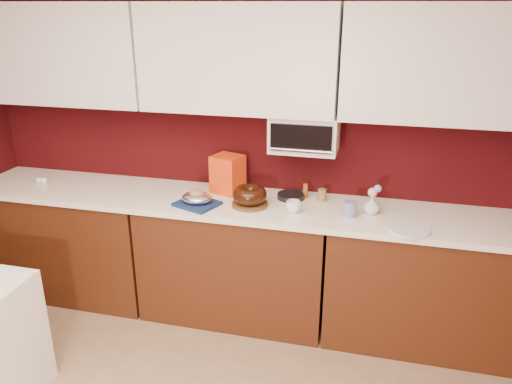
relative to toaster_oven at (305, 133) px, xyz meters
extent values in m
cube|color=#370709|center=(-0.45, 0.15, -0.12)|extent=(4.00, 0.02, 2.50)
cube|color=#441F0D|center=(-1.78, -0.17, -0.95)|extent=(1.31, 0.58, 0.86)
cube|color=#441F0D|center=(-0.45, -0.17, -0.95)|extent=(1.31, 0.58, 0.86)
cube|color=#441F0D|center=(0.88, -0.17, -0.95)|extent=(1.31, 0.58, 0.86)
cube|color=white|center=(-0.45, -0.17, -0.49)|extent=(4.00, 0.62, 0.04)
cube|color=white|center=(-1.78, -0.02, 0.48)|extent=(1.31, 0.33, 0.70)
cube|color=white|center=(-0.45, -0.02, 0.48)|extent=(1.31, 0.33, 0.70)
cube|color=white|center=(0.88, -0.02, 0.48)|extent=(1.31, 0.33, 0.70)
cube|color=white|center=(0.00, 0.00, 0.00)|extent=(0.45, 0.30, 0.25)
cube|color=black|center=(0.00, -0.16, 0.00)|extent=(0.40, 0.02, 0.18)
cylinder|color=silver|center=(0.00, -0.18, -0.07)|extent=(0.42, 0.02, 0.02)
cylinder|color=brown|center=(-0.33, -0.22, -0.46)|extent=(0.29, 0.29, 0.02)
torus|color=black|center=(-0.33, -0.22, -0.39)|extent=(0.30, 0.30, 0.09)
cube|color=navy|center=(-0.68, -0.30, -0.46)|extent=(0.33, 0.31, 0.02)
ellipsoid|color=white|center=(-0.68, -0.30, -0.42)|extent=(0.26, 0.25, 0.08)
ellipsoid|color=#C37059|center=(-0.68, -0.30, -0.40)|extent=(0.13, 0.12, 0.07)
cube|color=red|center=(-0.55, 0.00, -0.34)|extent=(0.25, 0.24, 0.27)
cylinder|color=black|center=(-0.08, -0.02, -0.46)|extent=(0.25, 0.25, 0.03)
imported|color=white|center=(-0.02, -0.26, -0.43)|extent=(0.10, 0.10, 0.09)
cylinder|color=navy|center=(0.35, -0.24, -0.43)|extent=(0.09, 0.09, 0.10)
imported|color=silver|center=(0.48, -0.16, -0.41)|extent=(0.11, 0.11, 0.13)
sphere|color=pink|center=(0.48, -0.16, -0.33)|extent=(0.06, 0.06, 0.06)
sphere|color=#819CCE|center=(0.51, -0.14, -0.30)|extent=(0.05, 0.05, 0.05)
cylinder|color=white|center=(0.72, -0.38, -0.47)|extent=(0.31, 0.31, 0.01)
cylinder|color=#964D1B|center=(0.02, 0.02, -0.42)|extent=(0.04, 0.04, 0.10)
cylinder|color=olive|center=(0.14, -0.02, -0.43)|extent=(0.06, 0.06, 0.09)
ellipsoid|color=white|center=(-2.02, -0.16, -0.46)|extent=(0.05, 0.05, 0.04)
ellipsoid|color=white|center=(-1.97, -0.17, -0.45)|extent=(0.07, 0.05, 0.05)
camera|label=1|loc=(0.47, -3.26, 0.82)|focal=35.00mm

